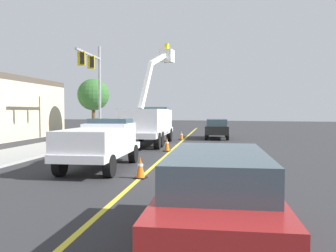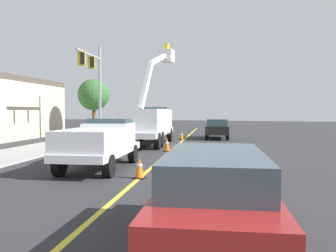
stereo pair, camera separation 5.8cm
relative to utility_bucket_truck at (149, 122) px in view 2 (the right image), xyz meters
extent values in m
plane|color=#2D2D30|center=(-0.51, -2.19, -1.62)|extent=(120.00, 120.00, 0.00)
cube|color=#9E9E99|center=(-2.06, 5.74, -1.56)|extent=(59.57, 15.05, 0.12)
cube|color=yellow|center=(-0.51, -2.19, -1.61)|extent=(49.10, 9.76, 0.01)
cube|color=white|center=(-0.19, -0.01, -0.72)|extent=(8.53, 4.03, 0.36)
cube|color=white|center=(2.38, 0.49, 0.05)|extent=(3.03, 2.81, 1.60)
cube|color=#384C56|center=(2.58, 0.53, 0.75)|extent=(2.17, 2.41, 0.64)
cube|color=white|center=(-1.16, -0.20, 0.00)|extent=(5.63, 3.46, 1.80)
cube|color=white|center=(-1.91, -0.56, 2.45)|extent=(1.68, 0.46, 3.11)
cube|color=white|center=(0.02, -0.77, 4.43)|extent=(2.60, 0.56, 1.24)
cube|color=white|center=(1.26, -0.91, 4.77)|extent=(0.90, 0.90, 0.90)
cube|color=yellow|center=(1.26, -0.91, 5.37)|extent=(0.36, 0.24, 0.60)
cylinder|color=black|center=(2.41, 1.64, -1.10)|extent=(1.09, 0.53, 1.04)
cylinder|color=black|center=(2.84, -0.57, -1.10)|extent=(1.09, 0.53, 1.04)
cylinder|color=black|center=(-1.86, 0.81, -1.10)|extent=(1.09, 0.53, 1.04)
cylinder|color=black|center=(-1.43, -1.40, -1.10)|extent=(1.09, 0.53, 1.04)
cylinder|color=black|center=(-3.15, 0.56, -1.10)|extent=(1.09, 0.53, 1.04)
cylinder|color=black|center=(-2.71, -1.65, -1.10)|extent=(1.09, 0.53, 1.04)
cube|color=white|center=(-10.31, -1.99, -0.87)|extent=(5.90, 3.14, 0.30)
cube|color=white|center=(-9.10, -1.76, -0.32)|extent=(2.35, 2.28, 1.10)
cube|color=#384C56|center=(-8.91, -1.72, 0.16)|extent=(1.66, 1.99, 0.56)
cube|color=white|center=(-11.30, -2.19, -0.47)|extent=(3.70, 2.71, 1.10)
cylinder|color=black|center=(-8.68, -0.71, -1.20)|extent=(0.88, 0.46, 0.84)
cylinder|color=black|center=(-8.32, -2.57, -1.20)|extent=(0.88, 0.46, 0.84)
cylinder|color=black|center=(-12.31, -1.42, -1.20)|extent=(0.88, 0.46, 0.84)
cylinder|color=black|center=(-11.94, -3.28, -1.20)|extent=(0.88, 0.46, 0.84)
cube|color=black|center=(6.76, -3.55, -0.83)|extent=(5.08, 2.79, 0.70)
cube|color=#384C56|center=(6.91, -3.52, -0.23)|extent=(3.71, 2.30, 0.60)
cylinder|color=black|center=(5.33, -4.70, -1.28)|extent=(0.71, 0.37, 0.68)
cylinder|color=black|center=(5.00, -3.02, -1.28)|extent=(0.71, 0.37, 0.68)
cylinder|color=black|center=(8.53, -4.07, -1.28)|extent=(0.71, 0.37, 0.68)
cylinder|color=black|center=(8.20, -2.40, -1.28)|extent=(0.71, 0.37, 0.68)
cube|color=maroon|center=(-17.19, -8.23, -0.83)|extent=(5.08, 2.79, 0.70)
cube|color=#384C56|center=(-17.04, -8.21, -0.23)|extent=(3.71, 2.30, 0.60)
cylinder|color=black|center=(-15.42, -8.76, -1.28)|extent=(0.71, 0.37, 0.68)
cylinder|color=black|center=(-15.75, -7.08, -1.28)|extent=(0.71, 0.37, 0.68)
cube|color=black|center=(-11.72, -4.40, -1.60)|extent=(0.40, 0.40, 0.04)
cone|color=orange|center=(-11.72, -4.40, -1.21)|extent=(0.32, 0.32, 0.73)
cylinder|color=white|center=(-11.72, -4.40, -1.14)|extent=(0.20, 0.20, 0.08)
cube|color=black|center=(-3.51, -2.57, -1.60)|extent=(0.40, 0.40, 0.04)
cone|color=orange|center=(-3.51, -2.57, -1.19)|extent=(0.32, 0.32, 0.77)
cylinder|color=white|center=(-3.51, -2.57, -1.12)|extent=(0.20, 0.20, 0.08)
cube|color=black|center=(4.55, -1.04, -1.60)|extent=(0.40, 0.40, 0.04)
cone|color=orange|center=(4.55, -1.04, -1.23)|extent=(0.32, 0.32, 0.69)
cylinder|color=white|center=(4.55, -1.04, -1.16)|extent=(0.20, 0.20, 0.08)
cylinder|color=gray|center=(3.14, 5.74, 2.28)|extent=(0.22, 0.22, 7.79)
cube|color=gray|center=(0.66, 5.25, 5.13)|extent=(4.99, 1.13, 0.16)
cube|color=gold|center=(1.15, 5.35, 4.58)|extent=(0.23, 0.57, 1.00)
cube|color=black|center=(1.17, 5.25, 4.58)|extent=(0.26, 0.35, 0.84)
cube|color=gold|center=(-0.83, 4.96, 4.58)|extent=(0.23, 0.57, 1.00)
cube|color=black|center=(-0.81, 4.86, 4.58)|extent=(0.26, 0.35, 0.84)
cylinder|color=brown|center=(6.10, 8.13, -0.18)|extent=(0.32, 0.32, 2.87)
sphere|color=#33662D|center=(6.10, 8.13, 2.30)|extent=(2.97, 2.97, 2.97)
camera|label=1|loc=(-23.27, -9.40, 0.82)|focal=37.81mm
camera|label=2|loc=(-23.25, -9.45, 0.82)|focal=37.81mm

